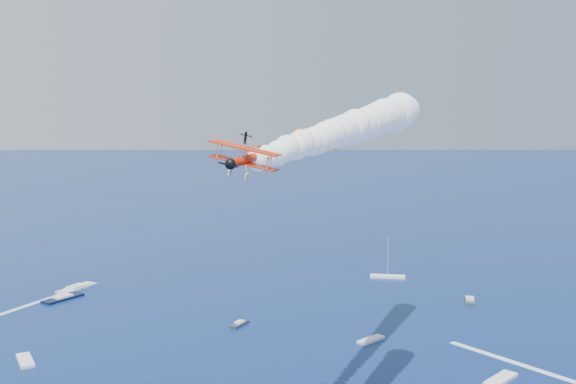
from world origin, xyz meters
TOP-DOWN VIEW (x-y plane):
  - biplane_lead at (22.41, 40.47)m, footprint 10.43×11.19m
  - biplane_trail at (-7.23, 13.11)m, footprint 11.08×11.98m
  - smoke_trail_lead at (49.89, 58.55)m, footprint 69.39×64.50m
  - smoke_trail_trail at (20.83, 30.28)m, footprint 69.32×62.78m
  - spectator_boats at (3.34, 113.31)m, footprint 217.90×181.83m

SIDE VIEW (x-z plane):
  - spectator_boats at x=3.34m, z-range 0.00..0.70m
  - biplane_lead at x=22.41m, z-range 50.82..57.80m
  - biplane_trail at x=-7.23m, z-range 50.80..57.84m
  - smoke_trail_lead at x=49.89m, z-range 50.85..62.83m
  - smoke_trail_trail at x=20.83m, z-range 50.86..62.84m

